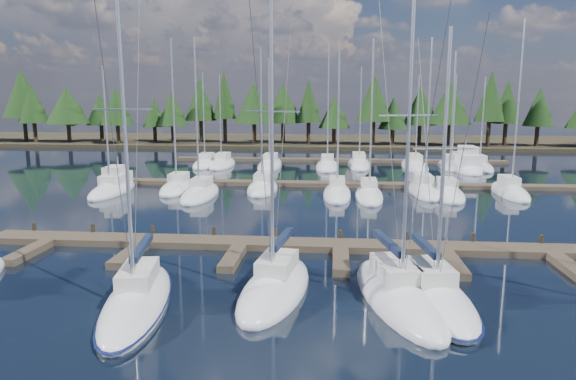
# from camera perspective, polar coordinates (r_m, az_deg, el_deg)

# --- Properties ---
(ground) EXTENTS (260.00, 260.00, 0.00)m
(ground) POSITION_cam_1_polar(r_m,az_deg,el_deg) (42.93, 5.70, -1.87)
(ground) COLOR black
(ground) RESTS_ON ground
(far_shore) EXTENTS (220.00, 30.00, 0.60)m
(far_shore) POSITION_cam_1_polar(r_m,az_deg,el_deg) (102.33, 5.49, 5.42)
(far_shore) COLOR #302A1B
(far_shore) RESTS_ON ground
(main_dock) EXTENTS (44.00, 6.13, 0.90)m
(main_dock) POSITION_cam_1_polar(r_m,az_deg,el_deg) (30.63, 5.85, -6.50)
(main_dock) COLOR #4B3F2F
(main_dock) RESTS_ON ground
(back_docks) EXTENTS (50.00, 21.80, 0.40)m
(back_docks) POSITION_cam_1_polar(r_m,az_deg,el_deg) (62.18, 5.59, 2.13)
(back_docks) COLOR #4B3F2F
(back_docks) RESTS_ON ground
(front_sailboat_1) EXTENTS (4.25, 9.77, 15.55)m
(front_sailboat_1) POSITION_cam_1_polar(r_m,az_deg,el_deg) (23.80, -16.41, -11.70)
(front_sailboat_1) COLOR silver
(front_sailboat_1) RESTS_ON ground
(front_sailboat_2) EXTENTS (3.86, 8.56, 15.30)m
(front_sailboat_2) POSITION_cam_1_polar(r_m,az_deg,el_deg) (24.33, -1.43, -10.75)
(front_sailboat_2) COLOR silver
(front_sailboat_2) RESTS_ON ground
(front_sailboat_3) EXTENTS (4.78, 9.82, 15.07)m
(front_sailboat_3) POSITION_cam_1_polar(r_m,az_deg,el_deg) (24.03, 12.08, -11.29)
(front_sailboat_3) COLOR silver
(front_sailboat_3) RESTS_ON ground
(front_sailboat_4) EXTENTS (4.15, 8.81, 12.60)m
(front_sailboat_4) POSITION_cam_1_polar(r_m,az_deg,el_deg) (24.17, 15.77, -11.37)
(front_sailboat_4) COLOR silver
(front_sailboat_4) RESTS_ON ground
(back_sailboat_rows) EXTENTS (47.05, 32.32, 16.56)m
(back_sailboat_rows) POSITION_cam_1_polar(r_m,az_deg,el_deg) (57.46, 5.91, 1.51)
(back_sailboat_rows) COLOR silver
(back_sailboat_rows) RESTS_ON ground
(motor_yacht_left) EXTENTS (3.25, 8.10, 3.94)m
(motor_yacht_left) POSITION_cam_1_polar(r_m,az_deg,el_deg) (52.95, -18.54, 0.46)
(motor_yacht_left) COLOR silver
(motor_yacht_left) RESTS_ON ground
(motor_yacht_right) EXTENTS (3.61, 10.06, 5.00)m
(motor_yacht_right) POSITION_cam_1_polar(r_m,az_deg,el_deg) (67.47, 19.20, 2.54)
(motor_yacht_right) COLOR silver
(motor_yacht_right) RESTS_ON ground
(tree_line) EXTENTS (186.06, 11.87, 13.38)m
(tree_line) POSITION_cam_1_polar(r_m,az_deg,el_deg) (92.13, 5.12, 9.22)
(tree_line) COLOR black
(tree_line) RESTS_ON far_shore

